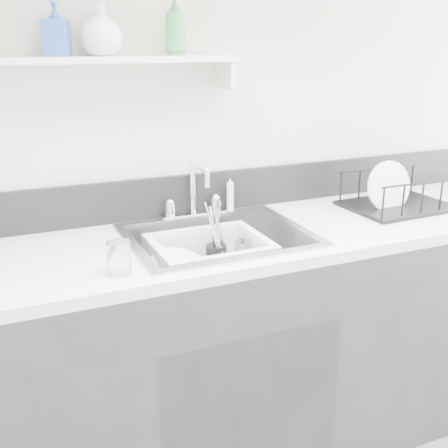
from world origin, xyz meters
name	(u,v)px	position (x,y,z in m)	size (l,w,h in m)	color
counter_run	(219,350)	(0.00, 1.19, 0.46)	(3.20, 0.62, 0.92)	#2B2B2E
backsplash	(189,194)	(0.00, 1.49, 1.00)	(3.20, 0.02, 0.16)	black
sink	(218,260)	(0.00, 1.19, 0.83)	(0.64, 0.52, 0.20)	silver
faucet	(194,202)	(0.00, 1.44, 0.98)	(0.26, 0.18, 0.23)	silver
side_sprayer	(230,195)	(0.16, 1.44, 0.99)	(0.03, 0.03, 0.14)	white
wall_shelf	(95,62)	(-0.35, 1.42, 1.51)	(1.00, 0.16, 0.12)	silver
wash_tub	(210,261)	(-0.03, 1.19, 0.83)	(0.40, 0.33, 0.16)	white
plate_stack	(185,277)	(-0.14, 1.16, 0.80)	(0.28, 0.27, 0.11)	white
utensil_cup	(216,255)	(0.01, 1.25, 0.82)	(0.08, 0.08, 0.26)	black
ladle	(202,274)	(-0.08, 1.15, 0.80)	(0.25, 0.09, 0.07)	silver
tumbler_in_tub	(244,254)	(0.12, 1.23, 0.82)	(0.07, 0.07, 0.10)	white
tumbler_counter	(119,258)	(-0.40, 1.00, 0.97)	(0.07, 0.07, 0.10)	white
dish_rack	(399,190)	(0.82, 1.22, 0.99)	(0.42, 0.32, 0.15)	black
bowl_small	(241,272)	(0.07, 1.14, 0.79)	(0.12, 0.12, 0.04)	white
soap_bottle_b	(56,29)	(-0.47, 1.42, 1.62)	(0.08, 0.08, 0.17)	#2A51B2
soap_bottle_c	(101,28)	(-0.32, 1.41, 1.62)	(0.14, 0.14, 0.18)	silver
soap_bottle_d	(175,25)	(-0.07, 1.41, 1.63)	(0.08, 0.08, 0.20)	#318A43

